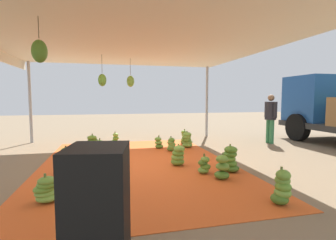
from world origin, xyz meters
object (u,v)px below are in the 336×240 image
Objects in this scene: banana_bunch_6 at (171,145)px; banana_bunch_8 at (92,143)px; banana_bunch_1 at (184,137)px; banana_bunch_4 at (178,156)px; banana_bunch_11 at (100,179)px; banana_bunch_3 at (282,188)px; banana_bunch_7 at (222,168)px; banana_bunch_9 at (115,139)px; speaker_stack at (98,217)px; banana_bunch_0 at (230,160)px; banana_bunch_10 at (159,143)px; banana_bunch_5 at (187,140)px; banana_bunch_13 at (65,162)px; banana_bunch_2 at (204,165)px; worker_0 at (271,115)px; banana_bunch_12 at (100,148)px; banana_bunch_14 at (46,190)px.

banana_bunch_6 is 2.37m from banana_bunch_8.
banana_bunch_1 is 1.02× the size of banana_bunch_4.
banana_bunch_3 is at bearing 65.44° from banana_bunch_11.
banana_bunch_7 is 4.83m from banana_bunch_9.
speaker_stack is (6.78, -0.32, 0.41)m from banana_bunch_9.
banana_bunch_0 is at bearing 29.48° from banana_bunch_9.
banana_bunch_9 is 0.92× the size of banana_bunch_11.
banana_bunch_3 is 1.36× the size of banana_bunch_10.
banana_bunch_13 is (2.10, -3.31, 0.02)m from banana_bunch_5.
banana_bunch_1 reaches higher than banana_bunch_7.
banana_bunch_1 is 1.26× the size of banana_bunch_2.
banana_bunch_1 is 5.12m from banana_bunch_3.
banana_bunch_5 is at bearing -87.64° from worker_0.
banana_bunch_8 is at bearing -134.79° from banana_bunch_0.
banana_bunch_12 is 1.74m from banana_bunch_13.
banana_bunch_5 is (-4.46, -0.04, -0.01)m from banana_bunch_3.
banana_bunch_2 is 3.44m from speaker_stack.
banana_bunch_5 reaches higher than banana_bunch_2.
banana_bunch_0 is at bearing 52.07° from banana_bunch_4.
banana_bunch_1 is 1.26× the size of banana_bunch_10.
banana_bunch_0 is 1.06× the size of banana_bunch_3.
banana_bunch_0 reaches higher than banana_bunch_8.
banana_bunch_6 is 0.88× the size of banana_bunch_8.
banana_bunch_4 is at bearing 42.51° from banana_bunch_8.
banana_bunch_8 is (-2.95, -2.40, 0.05)m from banana_bunch_2.
banana_bunch_12 is (1.76, -0.46, 0.02)m from banana_bunch_9.
banana_bunch_14 is at bearing -13.57° from banana_bunch_9.
banana_bunch_5 is at bearing 141.62° from banana_bunch_11.
banana_bunch_6 is (-1.57, 0.23, -0.03)m from banana_bunch_4.
banana_bunch_12 is at bearing -138.68° from banana_bunch_7.
banana_bunch_0 is 1.45× the size of banana_bunch_2.
banana_bunch_0 is 0.57m from banana_bunch_7.
banana_bunch_11 reaches higher than banana_bunch_10.
banana_bunch_5 is 0.45× the size of speaker_stack.
banana_bunch_0 is 3.53m from banana_bunch_14.
banana_bunch_6 is 0.99× the size of banana_bunch_11.
banana_bunch_3 is 3.52m from banana_bunch_14.
banana_bunch_7 is 1.24× the size of banana_bunch_9.
banana_bunch_1 is at bearing 75.19° from banana_bunch_9.
banana_bunch_1 is 1.15× the size of banana_bunch_11.
banana_bunch_5 reaches higher than banana_bunch_1.
banana_bunch_12 is 3.13m from banana_bunch_14.
banana_bunch_5 reaches higher than banana_bunch_12.
banana_bunch_5 is at bearing 100.40° from banana_bunch_12.
worker_0 reaches higher than banana_bunch_2.
banana_bunch_2 is at bearing 105.48° from banana_bunch_14.
banana_bunch_8 is at bearing -174.68° from banana_bunch_11.
banana_bunch_5 is 4.88m from banana_bunch_14.
banana_bunch_1 is 2.86m from banana_bunch_4.
banana_bunch_11 is (0.50, -2.66, -0.07)m from banana_bunch_0.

